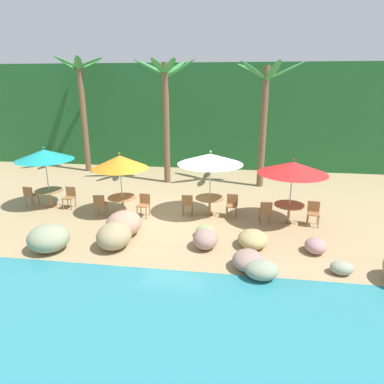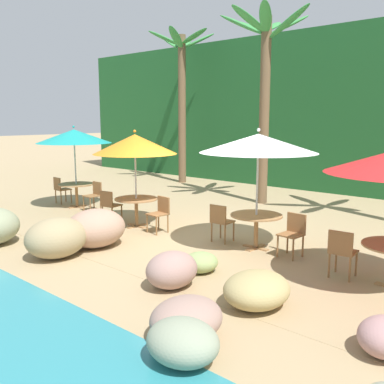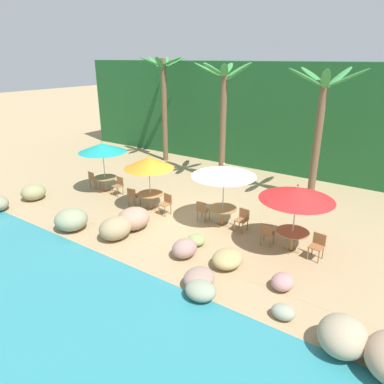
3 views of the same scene
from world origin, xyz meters
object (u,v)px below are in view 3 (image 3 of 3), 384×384
chair_orange_seaward (166,203)px  umbrella_red (297,194)px  chair_orange_inland (133,196)px  dining_table_white (223,211)px  dining_table_orange (150,196)px  chair_red_inland (267,233)px  umbrella_teal (102,148)px  dining_table_teal (105,180)px  umbrella_white (224,171)px  chair_white_inland (202,209)px  umbrella_orange (149,163)px  palm_tree_second (223,103)px  chair_red_seaward (318,244)px  chair_white_seaward (243,218)px  chair_teal_inland (93,178)px  dining_table_red (292,235)px  chair_teal_seaward (119,185)px  palm_tree_third (320,117)px  palm_tree_nearest (164,94)px

chair_orange_seaward → umbrella_red: size_ratio=0.36×
chair_orange_inland → dining_table_white: (4.17, 0.62, 0.10)m
dining_table_orange → chair_red_inland: bearing=-1.2°
umbrella_teal → dining_table_teal: 1.59m
umbrella_white → chair_white_inland: umbrella_white is taller
umbrella_teal → dining_table_orange: 3.65m
umbrella_orange → palm_tree_second: palm_tree_second is taller
umbrella_red → chair_red_seaward: bearing=0.1°
dining_table_white → chair_white_inland: (-0.84, -0.14, -0.10)m
umbrella_orange → umbrella_white: umbrella_white is taller
umbrella_orange → chair_red_seaward: bearing=0.3°
umbrella_teal → umbrella_red: (9.53, -0.39, -0.10)m
chair_orange_seaward → dining_table_white: bearing=9.2°
chair_white_seaward → chair_red_seaward: size_ratio=1.00×
dining_table_orange → chair_white_inland: (2.50, 0.27, -0.10)m
dining_table_teal → chair_orange_inland: 2.51m
dining_table_white → palm_tree_second: palm_tree_second is taller
dining_table_orange → chair_red_seaward: chair_red_seaward is taller
dining_table_white → chair_white_seaward: (0.85, 0.03, -0.10)m
dining_table_teal → chair_teal_inland: chair_teal_inland is taller
dining_table_orange → dining_table_red: bearing=0.3°
chair_orange_inland → chair_red_seaward: 7.96m
chair_orange_inland → palm_tree_second: size_ratio=0.14×
chair_orange_seaward → chair_red_inland: size_ratio=1.00×
umbrella_red → umbrella_teal: bearing=177.7°
dining_table_teal → chair_orange_seaward: chair_orange_seaward is taller
umbrella_teal → chair_teal_seaward: (0.85, 0.05, -1.69)m
chair_orange_seaward → umbrella_teal: bearing=174.4°
chair_orange_seaward → dining_table_white: size_ratio=0.79×
palm_tree_third → chair_teal_inland: bearing=-155.5°
umbrella_white → palm_tree_third: palm_tree_third is taller
dining_table_teal → umbrella_orange: 3.61m
umbrella_teal → palm_tree_third: (8.72, 4.34, 1.65)m
chair_teal_seaward → dining_table_orange: (2.41, -0.47, 0.10)m
chair_white_seaward → umbrella_teal: bearing=-179.8°
umbrella_white → dining_table_white: umbrella_white is taller
palm_tree_second → chair_red_seaward: bearing=-36.8°
umbrella_orange → umbrella_white: size_ratio=0.97×
dining_table_teal → chair_teal_inland: size_ratio=1.26×
umbrella_white → chair_red_seaward: 4.17m
chair_teal_seaward → chair_white_seaward: size_ratio=1.00×
dining_table_teal → chair_red_inland: size_ratio=1.26×
chair_teal_seaward → palm_tree_nearest: bearing=107.8°
umbrella_white → chair_red_inland: 2.76m
chair_orange_seaward → chair_red_inland: same height
chair_teal_seaward → palm_tree_third: (7.86, 4.30, 3.34)m
umbrella_red → chair_red_inland: 1.81m
dining_table_teal → umbrella_red: umbrella_red is taller
umbrella_white → umbrella_red: size_ratio=1.05×
chair_white_seaward → chair_teal_seaward: bearing=179.8°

